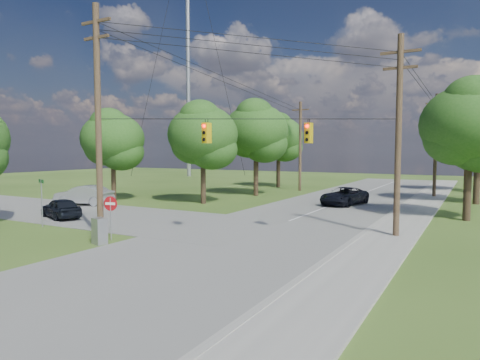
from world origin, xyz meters
The scene contains 24 objects.
ground centered at (0.00, 0.00, 0.00)m, with size 140.00×140.00×0.00m, color #36541C.
main_road centered at (2.00, 5.00, 0.01)m, with size 10.00×100.00×0.03m, color gray.
cross_road centered at (-22.00, 6.00, 0.02)m, with size 48.00×9.00×0.03m, color gray.
sidewalk_east centered at (8.70, 5.00, 0.06)m, with size 2.60×100.00×0.12m, color #A8A69D.
pole_sw centered at (-4.60, 0.40, 6.23)m, with size 2.00×0.32×12.00m.
pole_ne centered at (8.90, 8.00, 5.47)m, with size 2.00×0.32×10.50m.
pole_north_e centered at (8.90, 30.00, 5.13)m, with size 2.00×0.32×10.00m.
pole_north_w centered at (-5.00, 30.00, 5.13)m, with size 2.00×0.32×10.00m.
power_lines centered at (1.50, 11.54, 9.15)m, with size 13.93×29.62×4.93m.
traffic_signals centered at (2.55, 4.43, 5.50)m, with size 4.91×3.27×1.05m.
radio_mast centered at (-32.00, 46.00, 22.50)m, with size 0.70×0.70×45.00m, color #939699.
tree_w_near centered at (-8.00, 15.00, 5.92)m, with size 6.00×6.00×8.40m.
tree_w_mid centered at (-7.00, 23.00, 6.58)m, with size 6.40×6.40×9.22m.
tree_w_far centered at (-9.00, 33.00, 6.25)m, with size 6.00×6.00×8.73m.
tree_e_near centered at (12.00, 16.00, 6.25)m, with size 6.20×6.20×8.81m.
tree_e_mid centered at (12.50, 26.00, 6.91)m, with size 6.60×6.60×9.64m.
tree_e_far centered at (11.50, 38.00, 5.92)m, with size 5.80×5.80×8.32m.
tree_cross_n centered at (-16.00, 12.50, 5.59)m, with size 5.60×5.60×7.91m.
car_cross_dark centered at (-11.88, 3.67, 0.72)m, with size 1.61×4.01×1.37m, color black.
car_cross_silver centered at (-16.18, 9.30, 0.84)m, with size 1.72×4.92×1.62m, color #A6A8AD.
car_main_north centered at (2.86, 19.92, 0.76)m, with size 2.41×5.24×1.46m, color black.
control_cabinet centered at (-3.50, -0.69, 0.65)m, with size 0.72×0.52×1.29m, color #939699.
do_not_enter_sign centered at (-3.73, 0.28, 1.65)m, with size 0.73×0.22×2.25m.
street_name_sign centered at (-10.14, 1.00, 1.80)m, with size 0.82×0.31×2.86m.
Camera 1 is at (12.55, -15.36, 4.59)m, focal length 32.00 mm.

